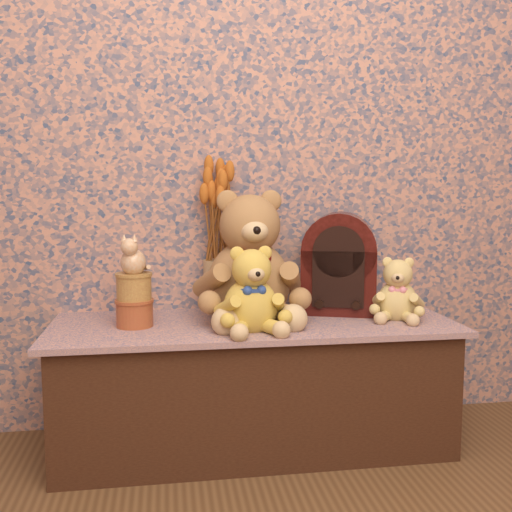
# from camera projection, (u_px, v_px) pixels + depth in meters

# --- Properties ---
(display_shelf) EXTENTS (1.42, 0.53, 0.46)m
(display_shelf) POSITION_uv_depth(u_px,v_px,m) (254.00, 384.00, 2.10)
(display_shelf) COLOR #3B447A
(display_shelf) RESTS_ON ground
(teddy_large) EXTENTS (0.41, 0.48, 0.50)m
(teddy_large) POSITION_uv_depth(u_px,v_px,m) (249.00, 250.00, 2.10)
(teddy_large) COLOR #956239
(teddy_large) RESTS_ON display_shelf
(teddy_medium) EXTENTS (0.27, 0.31, 0.30)m
(teddy_medium) POSITION_uv_depth(u_px,v_px,m) (251.00, 285.00, 1.93)
(teddy_medium) COLOR gold
(teddy_medium) RESTS_ON display_shelf
(teddy_small) EXTENTS (0.26, 0.28, 0.24)m
(teddy_small) POSITION_uv_depth(u_px,v_px,m) (397.00, 286.00, 2.10)
(teddy_small) COLOR tan
(teddy_small) RESTS_ON display_shelf
(cathedral_radio) EXTENTS (0.32, 0.28, 0.38)m
(cathedral_radio) POSITION_uv_depth(u_px,v_px,m) (339.00, 262.00, 2.21)
(cathedral_radio) COLOR #330D09
(cathedral_radio) RESTS_ON display_shelf
(ceramic_vase) EXTENTS (0.15, 0.15, 0.20)m
(ceramic_vase) POSITION_uv_depth(u_px,v_px,m) (219.00, 286.00, 2.22)
(ceramic_vase) COLOR tan
(ceramic_vase) RESTS_ON display_shelf
(dried_stalks) EXTENTS (0.22, 0.22, 0.38)m
(dried_stalks) POSITION_uv_depth(u_px,v_px,m) (219.00, 210.00, 2.19)
(dried_stalks) COLOR #B75B1D
(dried_stalks) RESTS_ON ceramic_vase
(biscuit_tin_lower) EXTENTS (0.13, 0.13, 0.09)m
(biscuit_tin_lower) POSITION_uv_depth(u_px,v_px,m) (135.00, 313.00, 2.00)
(biscuit_tin_lower) COLOR #AD6D33
(biscuit_tin_lower) RESTS_ON display_shelf
(biscuit_tin_upper) EXTENTS (0.15, 0.15, 0.09)m
(biscuit_tin_upper) POSITION_uv_depth(u_px,v_px,m) (134.00, 287.00, 1.98)
(biscuit_tin_upper) COLOR #D8C05E
(biscuit_tin_upper) RESTS_ON biscuit_tin_lower
(cat_figurine) EXTENTS (0.13, 0.14, 0.14)m
(cat_figurine) POSITION_uv_depth(u_px,v_px,m) (133.00, 253.00, 1.97)
(cat_figurine) COLOR silver
(cat_figurine) RESTS_ON biscuit_tin_upper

